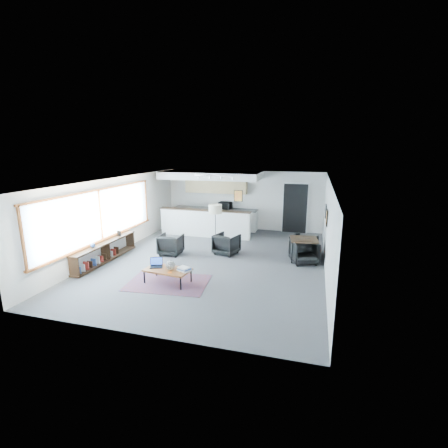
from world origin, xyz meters
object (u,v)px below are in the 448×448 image
(armchair_left, at_px, (171,244))
(armchair_right, at_px, (227,243))
(laptop, at_px, (156,264))
(dining_table, at_px, (304,241))
(dining_chair_far, at_px, (304,246))
(floor_lamp, at_px, (215,211))
(book_stack, at_px, (184,269))
(dining_chair_near, at_px, (304,253))
(microwave, at_px, (225,205))
(ceramic_pot, at_px, (170,265))
(coffee_table, at_px, (168,270))

(armchair_left, bearing_deg, armchair_right, -165.02)
(laptop, bearing_deg, armchair_left, 82.61)
(armchair_left, height_order, dining_table, armchair_left)
(dining_chair_far, bearing_deg, floor_lamp, 26.35)
(book_stack, xyz_separation_m, dining_chair_near, (3.01, 2.60, -0.11))
(dining_chair_far, relative_size, microwave, 1.19)
(ceramic_pot, distance_m, microwave, 6.24)
(ceramic_pot, relative_size, book_stack, 0.62)
(ceramic_pot, height_order, dining_chair_far, dining_chair_far)
(book_stack, bearing_deg, dining_chair_far, 48.95)
(book_stack, relative_size, dining_chair_far, 0.62)
(ceramic_pot, distance_m, book_stack, 0.39)
(book_stack, bearing_deg, armchair_right, 82.07)
(ceramic_pot, xyz_separation_m, floor_lamp, (0.27, 3.21, 0.90))
(microwave, bearing_deg, armchair_left, -95.65)
(laptop, height_order, microwave, microwave)
(ceramic_pot, bearing_deg, book_stack, 3.77)
(ceramic_pot, xyz_separation_m, armchair_left, (-1.05, 2.28, -0.14))
(ceramic_pot, bearing_deg, dining_table, 40.94)
(book_stack, relative_size, armchair_right, 0.53)
(microwave, bearing_deg, dining_chair_far, -31.53)
(coffee_table, xyz_separation_m, dining_table, (3.45, 2.90, 0.29))
(coffee_table, distance_m, microwave, 6.24)
(coffee_table, xyz_separation_m, book_stack, (0.48, 0.01, 0.08))
(coffee_table, distance_m, armchair_left, 2.46)
(dining_table, xyz_separation_m, dining_chair_near, (0.04, -0.29, -0.31))
(book_stack, height_order, microwave, microwave)
(floor_lamp, bearing_deg, laptop, -103.72)
(armchair_right, height_order, dining_chair_far, armchair_right)
(dining_table, bearing_deg, coffee_table, -139.98)
(coffee_table, relative_size, ceramic_pot, 5.09)
(dining_chair_far, bearing_deg, armchair_left, 37.00)
(book_stack, distance_m, armchair_right, 2.86)
(ceramic_pot, bearing_deg, microwave, 91.83)
(armchair_left, relative_size, dining_table, 0.80)
(armchair_left, distance_m, dining_chair_far, 4.55)
(book_stack, xyz_separation_m, armchair_right, (0.39, 2.83, -0.06))
(dining_chair_near, bearing_deg, coffee_table, -164.32)
(book_stack, xyz_separation_m, dining_chair_far, (2.96, 3.40, -0.12))
(armchair_left, xyz_separation_m, microwave, (0.85, 3.93, 0.74))
(armchair_left, bearing_deg, book_stack, 119.88)
(laptop, height_order, armchair_left, armchair_left)
(laptop, bearing_deg, ceramic_pot, -36.60)
(floor_lamp, height_order, dining_chair_near, floor_lamp)
(book_stack, bearing_deg, dining_chair_near, 40.83)
(coffee_table, bearing_deg, floor_lamp, 90.39)
(ceramic_pot, bearing_deg, laptop, 165.48)
(ceramic_pot, bearing_deg, dining_chair_far, 45.67)
(armchair_right, bearing_deg, dining_table, -162.63)
(ceramic_pot, bearing_deg, armchair_left, 114.73)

